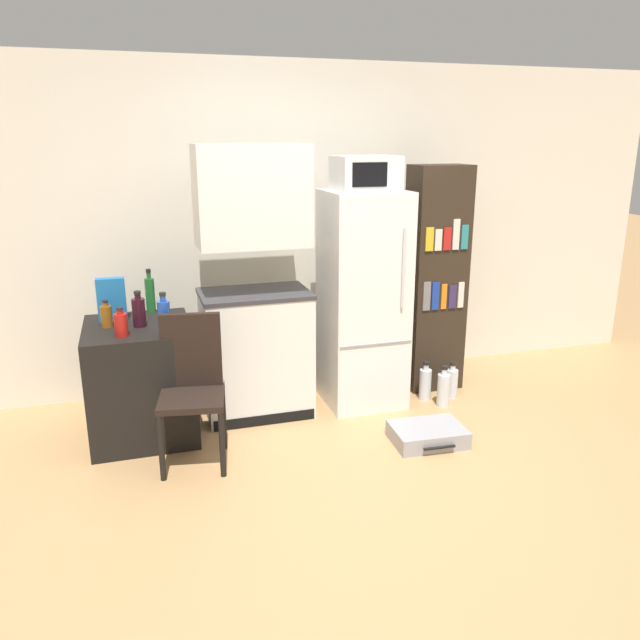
% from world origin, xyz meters
% --- Properties ---
extents(ground_plane, '(24.00, 24.00, 0.00)m').
position_xyz_m(ground_plane, '(0.00, 0.00, 0.00)').
color(ground_plane, tan).
extents(wall_back, '(6.40, 0.10, 2.60)m').
position_xyz_m(wall_back, '(0.20, 2.00, 1.30)').
color(wall_back, silver).
rests_on(wall_back, ground_plane).
extents(side_table, '(0.70, 0.75, 0.80)m').
position_xyz_m(side_table, '(-1.25, 1.22, 0.40)').
color(side_table, black).
rests_on(side_table, ground_plane).
extents(kitchen_hutch, '(0.79, 0.52, 1.98)m').
position_xyz_m(kitchen_hutch, '(-0.42, 1.35, 0.92)').
color(kitchen_hutch, silver).
rests_on(kitchen_hutch, ground_plane).
extents(refrigerator, '(0.58, 0.59, 1.65)m').
position_xyz_m(refrigerator, '(0.41, 1.32, 0.82)').
color(refrigerator, white).
rests_on(refrigerator, ground_plane).
extents(microwave, '(0.44, 0.38, 0.24)m').
position_xyz_m(microwave, '(0.41, 1.31, 1.77)').
color(microwave, silver).
rests_on(microwave, refrigerator).
extents(bookshelf, '(0.45, 0.32, 1.82)m').
position_xyz_m(bookshelf, '(1.09, 1.45, 0.91)').
color(bookshelf, '#2D2319').
rests_on(bookshelf, ground_plane).
extents(bottle_green_tall, '(0.07, 0.07, 0.32)m').
position_xyz_m(bottle_green_tall, '(-1.14, 1.56, 0.93)').
color(bottle_green_tall, '#1E6028').
rests_on(bottle_green_tall, side_table).
extents(bottle_amber_beer, '(0.08, 0.08, 0.19)m').
position_xyz_m(bottle_amber_beer, '(-1.44, 1.24, 0.87)').
color(bottle_amber_beer, brown).
rests_on(bottle_amber_beer, side_table).
extents(bottle_ketchup_red, '(0.08, 0.08, 0.19)m').
position_xyz_m(bottle_ketchup_red, '(-1.35, 1.00, 0.88)').
color(bottle_ketchup_red, '#AD1914').
rests_on(bottle_ketchup_red, side_table).
extents(bottle_wine_dark, '(0.09, 0.09, 0.24)m').
position_xyz_m(bottle_wine_dark, '(-1.23, 1.19, 0.90)').
color(bottle_wine_dark, black).
rests_on(bottle_wine_dark, side_table).
extents(bottle_blue_soda, '(0.08, 0.08, 0.28)m').
position_xyz_m(bottle_blue_soda, '(-1.08, 0.98, 0.91)').
color(bottle_blue_soda, '#1E47A3').
rests_on(bottle_blue_soda, side_table).
extents(cereal_box, '(0.19, 0.07, 0.30)m').
position_xyz_m(cereal_box, '(-1.40, 1.40, 0.95)').
color(cereal_box, '#1E66A8').
rests_on(cereal_box, side_table).
extents(chair, '(0.46, 0.47, 0.95)m').
position_xyz_m(chair, '(-0.95, 0.77, 0.55)').
color(chair, black).
rests_on(chair, ground_plane).
extents(suitcase_large_flat, '(0.51, 0.40, 0.12)m').
position_xyz_m(suitcase_large_flat, '(0.60, 0.50, 0.06)').
color(suitcase_large_flat, '#99999E').
rests_on(suitcase_large_flat, ground_plane).
extents(water_bottle_front, '(0.09, 0.09, 0.32)m').
position_xyz_m(water_bottle_front, '(0.91, 1.18, 0.13)').
color(water_bottle_front, silver).
rests_on(water_bottle_front, ground_plane).
extents(water_bottle_middle, '(0.09, 0.09, 0.30)m').
position_xyz_m(water_bottle_middle, '(1.13, 1.15, 0.12)').
color(water_bottle_middle, silver).
rests_on(water_bottle_middle, ground_plane).
extents(water_bottle_back, '(0.10, 0.10, 0.33)m').
position_xyz_m(water_bottle_back, '(0.99, 1.03, 0.14)').
color(water_bottle_back, silver).
rests_on(water_bottle_back, ground_plane).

